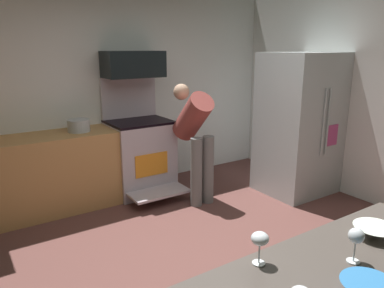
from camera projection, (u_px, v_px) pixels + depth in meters
The scene contains 11 objects.
ground_plane at pixel (210, 270), 3.18m from camera, with size 5.20×4.80×0.02m, color brown.
wall_back at pixel (104, 92), 4.73m from camera, with size 5.20×0.12×2.60m, color silver.
lower_cabinet_run at pixel (44, 175), 4.18m from camera, with size 2.40×0.60×0.90m, color tan.
oven_range at pixel (140, 154), 4.79m from camera, with size 0.76×0.99×1.49m.
microwave at pixel (133, 64), 4.58m from camera, with size 0.74×0.38×0.32m, color black.
refrigerator at pixel (299, 124), 4.72m from camera, with size 0.89×0.81×1.80m.
person_cook at pixel (195, 133), 4.42m from camera, with size 0.31×0.67×1.42m.
mixing_bowl_small at pixel (375, 232), 1.91m from camera, with size 0.22×0.22×0.06m, color white.
wine_glass_near at pixel (356, 237), 1.66m from camera, with size 0.07×0.07×0.17m.
wine_glass_mid at pixel (260, 240), 1.65m from camera, with size 0.08×0.08×0.16m.
stock_pot at pixel (79, 126), 4.28m from camera, with size 0.26×0.26×0.14m, color #AFB4B8.
Camera 1 is at (-1.66, -2.25, 1.86)m, focal length 34.38 mm.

